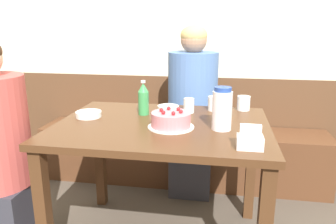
{
  "coord_description": "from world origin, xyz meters",
  "views": [
    {
      "loc": [
        0.31,
        -1.64,
        1.25
      ],
      "look_at": [
        0.02,
        0.05,
        0.79
      ],
      "focal_mm": 35.0,
      "sensor_mm": 36.0,
      "label": 1
    }
  ],
  "objects_px": {
    "water_pitcher": "(222,109)",
    "glass_water_tall": "(244,103)",
    "person_pale_blue_shirt": "(192,115)",
    "glass_tumbler_short": "(189,105)",
    "glass_shot_small": "(214,103)",
    "bowl_rice_small": "(89,114)",
    "soju_bottle": "(143,99)",
    "napkin_holder": "(250,140)",
    "bench_seat": "(181,155)",
    "birthday_cake": "(171,120)",
    "bowl_soup_white": "(168,108)"
  },
  "relations": [
    {
      "from": "bench_seat",
      "to": "napkin_holder",
      "type": "height_order",
      "value": "napkin_holder"
    },
    {
      "from": "bench_seat",
      "to": "water_pitcher",
      "type": "distance_m",
      "value": 1.13
    },
    {
      "from": "bowl_rice_small",
      "to": "glass_water_tall",
      "type": "distance_m",
      "value": 0.93
    },
    {
      "from": "soju_bottle",
      "to": "person_pale_blue_shirt",
      "type": "distance_m",
      "value": 0.62
    },
    {
      "from": "glass_tumbler_short",
      "to": "glass_shot_small",
      "type": "distance_m",
      "value": 0.17
    },
    {
      "from": "person_pale_blue_shirt",
      "to": "glass_tumbler_short",
      "type": "bearing_deg",
      "value": 2.46
    },
    {
      "from": "bowl_rice_small",
      "to": "person_pale_blue_shirt",
      "type": "xyz_separation_m",
      "value": [
        0.53,
        0.63,
        -0.15
      ]
    },
    {
      "from": "bench_seat",
      "to": "person_pale_blue_shirt",
      "type": "relative_size",
      "value": 1.83
    },
    {
      "from": "water_pitcher",
      "to": "person_pale_blue_shirt",
      "type": "relative_size",
      "value": 0.17
    },
    {
      "from": "glass_water_tall",
      "to": "glass_tumbler_short",
      "type": "relative_size",
      "value": 1.0
    },
    {
      "from": "bench_seat",
      "to": "glass_shot_small",
      "type": "height_order",
      "value": "glass_shot_small"
    },
    {
      "from": "napkin_holder",
      "to": "glass_shot_small",
      "type": "height_order",
      "value": "napkin_holder"
    },
    {
      "from": "soju_bottle",
      "to": "glass_water_tall",
      "type": "bearing_deg",
      "value": 19.36
    },
    {
      "from": "glass_water_tall",
      "to": "person_pale_blue_shirt",
      "type": "xyz_separation_m",
      "value": [
        -0.34,
        0.32,
        -0.18
      ]
    },
    {
      "from": "bench_seat",
      "to": "person_pale_blue_shirt",
      "type": "distance_m",
      "value": 0.43
    },
    {
      "from": "water_pitcher",
      "to": "glass_water_tall",
      "type": "distance_m",
      "value": 0.43
    },
    {
      "from": "glass_shot_small",
      "to": "water_pitcher",
      "type": "bearing_deg",
      "value": -82.42
    },
    {
      "from": "glass_tumbler_short",
      "to": "person_pale_blue_shirt",
      "type": "height_order",
      "value": "person_pale_blue_shirt"
    },
    {
      "from": "soju_bottle",
      "to": "person_pale_blue_shirt",
      "type": "height_order",
      "value": "person_pale_blue_shirt"
    },
    {
      "from": "bowl_rice_small",
      "to": "person_pale_blue_shirt",
      "type": "bearing_deg",
      "value": 49.71
    },
    {
      "from": "person_pale_blue_shirt",
      "to": "soju_bottle",
      "type": "bearing_deg",
      "value": -24.23
    },
    {
      "from": "glass_tumbler_short",
      "to": "water_pitcher",
      "type": "bearing_deg",
      "value": -56.4
    },
    {
      "from": "glass_tumbler_short",
      "to": "glass_water_tall",
      "type": "bearing_deg",
      "value": 19.66
    },
    {
      "from": "soju_bottle",
      "to": "glass_tumbler_short",
      "type": "distance_m",
      "value": 0.27
    },
    {
      "from": "water_pitcher",
      "to": "soju_bottle",
      "type": "xyz_separation_m",
      "value": [
        -0.45,
        0.21,
        -0.01
      ]
    },
    {
      "from": "glass_shot_small",
      "to": "birthday_cake",
      "type": "bearing_deg",
      "value": -118.03
    },
    {
      "from": "bench_seat",
      "to": "soju_bottle",
      "type": "distance_m",
      "value": 0.92
    },
    {
      "from": "birthday_cake",
      "to": "napkin_holder",
      "type": "relative_size",
      "value": 2.16
    },
    {
      "from": "napkin_holder",
      "to": "glass_shot_small",
      "type": "distance_m",
      "value": 0.64
    },
    {
      "from": "napkin_holder",
      "to": "person_pale_blue_shirt",
      "type": "bearing_deg",
      "value": 109.01
    },
    {
      "from": "bowl_soup_white",
      "to": "glass_water_tall",
      "type": "height_order",
      "value": "glass_water_tall"
    },
    {
      "from": "bowl_soup_white",
      "to": "bowl_rice_small",
      "type": "relative_size",
      "value": 0.9
    },
    {
      "from": "soju_bottle",
      "to": "bowl_soup_white",
      "type": "bearing_deg",
      "value": 43.47
    },
    {
      "from": "bench_seat",
      "to": "bowl_soup_white",
      "type": "xyz_separation_m",
      "value": [
        -0.01,
        -0.56,
        0.54
      ]
    },
    {
      "from": "glass_water_tall",
      "to": "birthday_cake",
      "type": "bearing_deg",
      "value": -132.21
    },
    {
      "from": "person_pale_blue_shirt",
      "to": "bowl_rice_small",
      "type": "bearing_deg",
      "value": -40.29
    },
    {
      "from": "bench_seat",
      "to": "soju_bottle",
      "type": "xyz_separation_m",
      "value": [
        -0.14,
        -0.68,
        0.62
      ]
    },
    {
      "from": "water_pitcher",
      "to": "person_pale_blue_shirt",
      "type": "xyz_separation_m",
      "value": [
        -0.21,
        0.73,
        -0.24
      ]
    },
    {
      "from": "napkin_holder",
      "to": "glass_tumbler_short",
      "type": "height_order",
      "value": "napkin_holder"
    },
    {
      "from": "bowl_rice_small",
      "to": "glass_tumbler_short",
      "type": "xyz_separation_m",
      "value": [
        0.55,
        0.19,
        0.03
      ]
    },
    {
      "from": "glass_water_tall",
      "to": "soju_bottle",
      "type": "bearing_deg",
      "value": -160.64
    },
    {
      "from": "water_pitcher",
      "to": "bowl_rice_small",
      "type": "bearing_deg",
      "value": 172.12
    },
    {
      "from": "birthday_cake",
      "to": "soju_bottle",
      "type": "xyz_separation_m",
      "value": [
        -0.2,
        0.22,
        0.06
      ]
    },
    {
      "from": "water_pitcher",
      "to": "bench_seat",
      "type": "bearing_deg",
      "value": 109.49
    },
    {
      "from": "water_pitcher",
      "to": "glass_water_tall",
      "type": "relative_size",
      "value": 2.48
    },
    {
      "from": "bowl_soup_white",
      "to": "bowl_rice_small",
      "type": "xyz_separation_m",
      "value": [
        -0.42,
        -0.22,
        0.0
      ]
    },
    {
      "from": "bench_seat",
      "to": "bowl_rice_small",
      "type": "relative_size",
      "value": 15.76
    },
    {
      "from": "water_pitcher",
      "to": "bowl_rice_small",
      "type": "height_order",
      "value": "water_pitcher"
    },
    {
      "from": "birthday_cake",
      "to": "glass_shot_small",
      "type": "distance_m",
      "value": 0.44
    },
    {
      "from": "birthday_cake",
      "to": "bowl_rice_small",
      "type": "relative_size",
      "value": 1.64
    }
  ]
}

